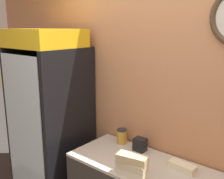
{
  "coord_description": "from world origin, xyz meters",
  "views": [
    {
      "loc": [
        0.94,
        -0.84,
        1.97
      ],
      "look_at": [
        -0.48,
        0.88,
        1.43
      ],
      "focal_mm": 42.0,
      "sensor_mm": 36.0,
      "label": 1
    }
  ],
  "objects": [
    {
      "name": "napkin_dispenser",
      "position": [
        -0.26,
        1.02,
        0.92
      ],
      "size": [
        0.11,
        0.09,
        0.12
      ],
      "color": "black",
      "rests_on": "prep_counter"
    },
    {
      "name": "sandwich_stack_top",
      "position": [
        -0.08,
        0.62,
        1.01
      ],
      "size": [
        0.25,
        0.14,
        0.06
      ],
      "color": "tan",
      "rests_on": "sandwich_stack_middle"
    },
    {
      "name": "sandwich_stack_bottom",
      "position": [
        -0.08,
        0.62,
        0.89
      ],
      "size": [
        0.24,
        0.12,
        0.06
      ],
      "color": "beige",
      "rests_on": "prep_counter"
    },
    {
      "name": "condiment_jar",
      "position": [
        -0.49,
        1.04,
        0.93
      ],
      "size": [
        0.1,
        0.1,
        0.14
      ],
      "color": "gold",
      "rests_on": "prep_counter"
    },
    {
      "name": "wall_back",
      "position": [
        0.01,
        1.17,
        1.36
      ],
      "size": [
        5.2,
        0.1,
        2.7
      ],
      "color": "tan",
      "rests_on": "ground_plane"
    },
    {
      "name": "sandwich_stack_middle",
      "position": [
        -0.08,
        0.62,
        0.95
      ],
      "size": [
        0.24,
        0.12,
        0.06
      ],
      "color": "beige",
      "rests_on": "sandwich_stack_bottom"
    },
    {
      "name": "beverage_cooler",
      "position": [
        -1.26,
        0.83,
        1.06
      ],
      "size": [
        0.69,
        0.67,
        1.95
      ],
      "color": "black",
      "rests_on": "ground_plane"
    },
    {
      "name": "sandwich_flat_right",
      "position": [
        0.18,
        0.95,
        0.89
      ],
      "size": [
        0.22,
        0.11,
        0.05
      ],
      "color": "beige",
      "rests_on": "prep_counter"
    },
    {
      "name": "sandwich_flat_left",
      "position": [
        -0.18,
        0.76,
        0.89
      ],
      "size": [
        0.24,
        0.11,
        0.06
      ],
      "color": "beige",
      "rests_on": "prep_counter"
    }
  ]
}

